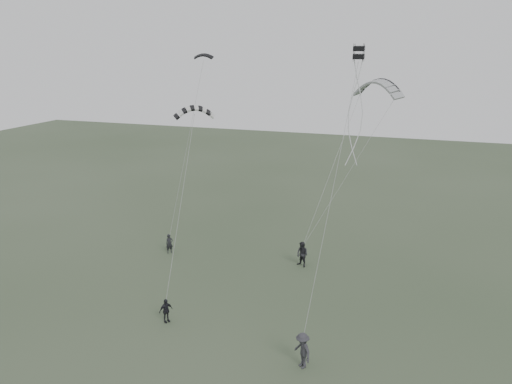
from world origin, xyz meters
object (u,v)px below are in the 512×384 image
(kite_dark_small, at_px, (203,55))
(flyer_right, at_px, (302,254))
(flyer_center, at_px, (166,311))
(kite_box, at_px, (359,53))
(kite_pale_large, at_px, (378,81))
(kite_striped, at_px, (194,108))
(flyer_left, at_px, (169,244))
(flyer_far, at_px, (302,350))

(kite_dark_small, bearing_deg, flyer_right, -27.96)
(flyer_center, distance_m, kite_box, 19.08)
(flyer_right, height_order, kite_pale_large, kite_pale_large)
(kite_striped, bearing_deg, flyer_left, 131.94)
(flyer_left, bearing_deg, flyer_right, -38.08)
(flyer_left, relative_size, kite_box, 2.25)
(flyer_center, distance_m, kite_dark_small, 20.49)
(flyer_left, xyz_separation_m, flyer_far, (13.89, -11.47, 0.19))
(kite_pale_large, bearing_deg, kite_dark_small, -133.16)
(flyer_center, relative_size, kite_box, 2.16)
(flyer_right, xyz_separation_m, kite_box, (4.09, -4.99, 14.97))
(flyer_center, bearing_deg, kite_box, -28.19)
(kite_dark_small, distance_m, kite_striped, 6.27)
(flyer_center, relative_size, kite_striped, 0.54)
(flyer_far, bearing_deg, kite_striped, 179.54)
(flyer_right, relative_size, kite_pale_large, 0.44)
(flyer_far, relative_size, kite_striped, 0.69)
(kite_dark_small, distance_m, kite_box, 15.58)
(flyer_center, bearing_deg, kite_striped, 44.55)
(flyer_right, xyz_separation_m, flyer_center, (-6.01, -10.58, -0.22))
(flyer_right, bearing_deg, flyer_far, -49.74)
(flyer_center, height_order, kite_pale_large, kite_pale_large)
(kite_pale_large, relative_size, kite_striped, 1.56)
(flyer_left, bearing_deg, kite_pale_large, -19.40)
(flyer_left, distance_m, kite_dark_small, 15.49)
(flyer_right, xyz_separation_m, kite_striped, (-7.82, -1.82, 11.07))
(flyer_center, bearing_deg, flyer_far, -68.23)
(flyer_far, distance_m, kite_striped, 18.68)
(flyer_right, distance_m, kite_pale_large, 14.61)
(flyer_far, height_order, kite_dark_small, kite_dark_small)
(kite_pale_large, distance_m, kite_box, 10.89)
(flyer_left, bearing_deg, flyer_far, -82.16)
(kite_dark_small, height_order, kite_pale_large, kite_dark_small)
(flyer_left, height_order, flyer_right, flyer_right)
(flyer_center, bearing_deg, kite_pale_large, 0.44)
(kite_striped, relative_size, kite_box, 4.03)
(flyer_far, bearing_deg, flyer_center, -147.26)
(flyer_far, xyz_separation_m, kite_dark_small, (-12.17, 15.44, 14.68))
(flyer_left, bearing_deg, flyer_center, -105.73)
(flyer_left, height_order, kite_pale_large, kite_pale_large)
(flyer_right, bearing_deg, kite_pale_large, 79.53)
(kite_dark_small, relative_size, kite_pale_large, 0.34)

